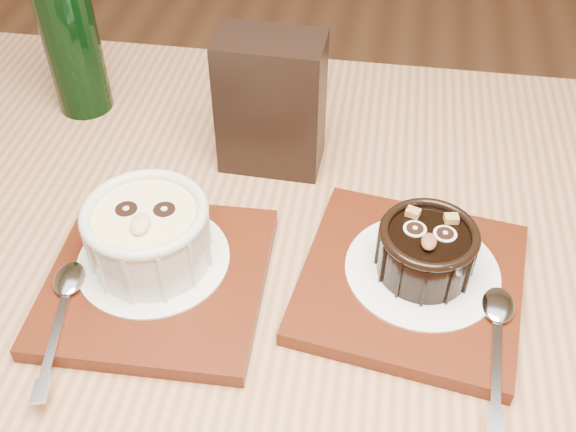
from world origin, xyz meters
name	(u,v)px	position (x,y,z in m)	size (l,w,h in m)	color
table	(271,370)	(-0.03, 0.03, 0.66)	(1.22, 0.82, 0.75)	#976442
tray_left	(158,280)	(-0.13, 0.04, 0.76)	(0.18, 0.18, 0.01)	#541F0E
doily_left	(154,259)	(-0.14, 0.06, 0.77)	(0.13, 0.13, 0.00)	white
ramekin_white	(148,232)	(-0.14, 0.06, 0.80)	(0.10, 0.10, 0.06)	silver
spoon_left	(61,312)	(-0.19, -0.01, 0.77)	(0.03, 0.13, 0.01)	silver
tray_right	(410,282)	(0.08, 0.08, 0.76)	(0.18, 0.18, 0.01)	#541F0E
doily_right	(422,270)	(0.09, 0.09, 0.77)	(0.13, 0.13, 0.00)	white
ramekin_dark	(427,249)	(0.09, 0.09, 0.79)	(0.08, 0.08, 0.05)	black
spoon_right	(497,340)	(0.15, 0.02, 0.77)	(0.03, 0.13, 0.01)	silver
condiment_stand	(271,104)	(-0.07, 0.23, 0.82)	(0.10, 0.06, 0.14)	black
green_bottle	(71,37)	(-0.30, 0.29, 0.84)	(0.06, 0.06, 0.22)	black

